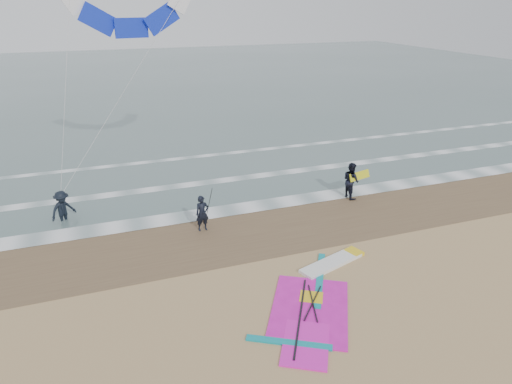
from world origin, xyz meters
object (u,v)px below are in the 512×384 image
object	(u,v)px
person_standing	(202,213)
person_wading	(62,203)
person_walking	(351,180)
surf_kite	(130,12)
windsurf_rig	(318,296)

from	to	relation	value
person_standing	person_wading	size ratio (longest dim) A/B	0.88
person_standing	person_wading	xyz separation A→B (m)	(-5.64, 2.96, 0.11)
person_walking	surf_kite	bearing A→B (deg)	49.04
person_standing	person_walking	bearing A→B (deg)	2.93
person_wading	windsurf_rig	bearing A→B (deg)	-81.17
person_walking	surf_kite	size ratio (longest dim) A/B	0.20
person_wading	person_walking	bearing A→B (deg)	-41.99
person_wading	surf_kite	size ratio (longest dim) A/B	0.20
windsurf_rig	person_standing	bearing A→B (deg)	112.49
person_walking	person_wading	world-z (taller)	person_walking
person_standing	person_walking	world-z (taller)	person_walking
windsurf_rig	person_wading	size ratio (longest dim) A/B	3.29
windsurf_rig	person_standing	distance (m)	6.52
windsurf_rig	surf_kite	bearing A→B (deg)	106.41
person_wading	surf_kite	bearing A→B (deg)	13.73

